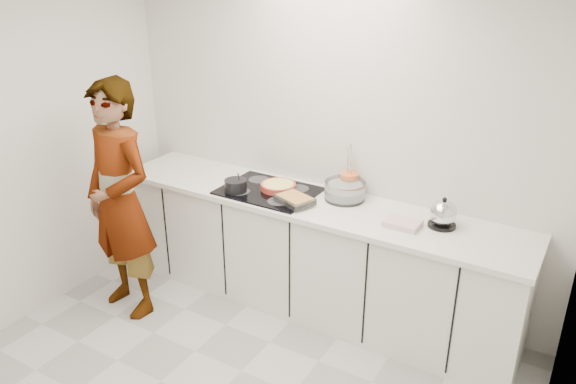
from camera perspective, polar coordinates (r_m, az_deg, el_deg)
The scene contains 13 objects.
wall_back at distance 4.29m, azimuth 4.38°, elevation 5.42°, with size 3.60×0.00×2.60m, color silver.
wall_right at distance 2.46m, azimuth 26.07°, elevation -11.61°, with size 0.02×3.20×2.60m.
base_cabinets at distance 4.37m, azimuth 2.13°, elevation -6.54°, with size 3.20×0.58×0.87m, color white.
countertop at distance 4.17m, azimuth 2.22°, elevation -1.10°, with size 3.24×0.64×0.04m, color white.
hob at distance 4.31m, azimuth -1.99°, elevation 0.12°, with size 0.72×0.54×0.01m, color black.
tart_dish at distance 4.31m, azimuth -1.00°, elevation 0.61°, with size 0.34×0.34×0.04m.
saucepan at distance 4.28m, azimuth -5.33°, elevation 0.65°, with size 0.18×0.18×0.16m.
baking_dish at distance 4.07m, azimuth 0.69°, elevation -0.74°, with size 0.31×0.27×0.05m.
mixing_bowl at distance 4.17m, azimuth 5.80°, elevation 0.08°, with size 0.38×0.38×0.14m.
tea_towel at distance 3.84m, azimuth 11.55°, elevation -3.15°, with size 0.23×0.17×0.04m, color white.
kettle at distance 3.87m, azimuth 15.46°, elevation -2.20°, with size 0.24×0.24×0.21m.
utensil_crock at distance 4.25m, azimuth 6.22°, elevation 0.82°, with size 0.13×0.13×0.17m, color orange.
cook at distance 4.32m, azimuth -16.71°, elevation -0.91°, with size 0.66×0.44×1.82m, color white.
Camera 1 is at (1.82, -2.06, 2.60)m, focal length 35.00 mm.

